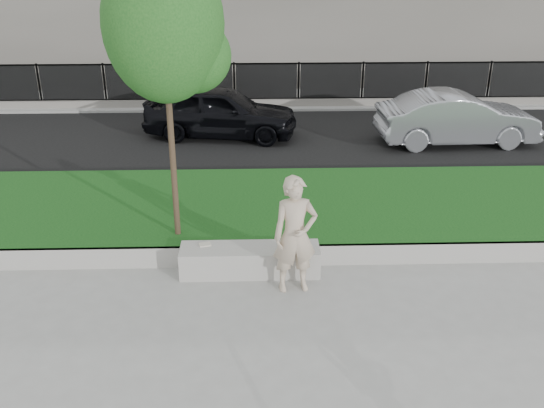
{
  "coord_description": "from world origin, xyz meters",
  "views": [
    {
      "loc": [
        0.05,
        -8.6,
        5.49
      ],
      "look_at": [
        0.35,
        1.2,
        1.15
      ],
      "focal_mm": 40.0,
      "sensor_mm": 36.0,
      "label": 1
    }
  ],
  "objects_px": {
    "man": "(295,235)",
    "book": "(205,244)",
    "car_silver": "(457,118)",
    "car_dark": "(221,112)",
    "stone_bench": "(250,260)",
    "young_tree": "(169,30)"
  },
  "relations": [
    {
      "from": "young_tree",
      "to": "car_dark",
      "type": "height_order",
      "value": "young_tree"
    },
    {
      "from": "man",
      "to": "car_dark",
      "type": "height_order",
      "value": "man"
    },
    {
      "from": "young_tree",
      "to": "car_silver",
      "type": "height_order",
      "value": "young_tree"
    },
    {
      "from": "man",
      "to": "young_tree",
      "type": "relative_size",
      "value": 0.4
    },
    {
      "from": "young_tree",
      "to": "car_silver",
      "type": "relative_size",
      "value": 1.14
    },
    {
      "from": "young_tree",
      "to": "stone_bench",
      "type": "bearing_deg",
      "value": -33.06
    },
    {
      "from": "man",
      "to": "car_silver",
      "type": "bearing_deg",
      "value": 47.82
    },
    {
      "from": "man",
      "to": "car_silver",
      "type": "distance_m",
      "value": 9.2
    },
    {
      "from": "man",
      "to": "book",
      "type": "relative_size",
      "value": 9.83
    },
    {
      "from": "book",
      "to": "young_tree",
      "type": "xyz_separation_m",
      "value": [
        -0.48,
        0.71,
        3.59
      ]
    },
    {
      "from": "book",
      "to": "car_dark",
      "type": "height_order",
      "value": "car_dark"
    },
    {
      "from": "book",
      "to": "man",
      "type": "bearing_deg",
      "value": -38.42
    },
    {
      "from": "man",
      "to": "young_tree",
      "type": "distance_m",
      "value": 3.94
    },
    {
      "from": "stone_bench",
      "to": "man",
      "type": "bearing_deg",
      "value": -36.2
    },
    {
      "from": "car_silver",
      "to": "man",
      "type": "bearing_deg",
      "value": 143.65
    },
    {
      "from": "stone_bench",
      "to": "car_dark",
      "type": "distance_m",
      "value": 8.02
    },
    {
      "from": "stone_bench",
      "to": "car_silver",
      "type": "bearing_deg",
      "value": 50.44
    },
    {
      "from": "young_tree",
      "to": "book",
      "type": "bearing_deg",
      "value": -55.85
    },
    {
      "from": "man",
      "to": "book",
      "type": "height_order",
      "value": "man"
    },
    {
      "from": "stone_bench",
      "to": "man",
      "type": "relative_size",
      "value": 1.21
    },
    {
      "from": "car_dark",
      "to": "car_silver",
      "type": "bearing_deg",
      "value": -88.57
    },
    {
      "from": "man",
      "to": "young_tree",
      "type": "height_order",
      "value": "young_tree"
    }
  ]
}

